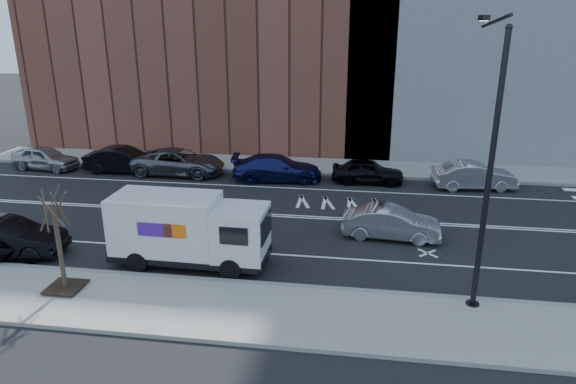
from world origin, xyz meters
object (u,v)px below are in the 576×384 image
(far_parked_b, at_px, (124,160))
(driving_sedan, at_px, (391,223))
(fedex_van, at_px, (188,229))
(far_parked_a, at_px, (45,158))

(far_parked_b, bearing_deg, driving_sedan, -117.03)
(fedex_van, xyz_separation_m, driving_sedan, (7.92, 3.71, -0.76))
(fedex_van, xyz_separation_m, far_parked_a, (-13.42, 11.52, -0.73))
(fedex_van, distance_m, driving_sedan, 8.78)
(fedex_van, distance_m, far_parked_a, 17.70)
(far_parked_b, height_order, driving_sedan, far_parked_b)
(far_parked_a, xyz_separation_m, driving_sedan, (21.34, -7.81, -0.03))
(far_parked_a, distance_m, driving_sedan, 22.73)
(far_parked_a, bearing_deg, driving_sedan, -102.61)
(fedex_van, bearing_deg, far_parked_a, 140.50)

